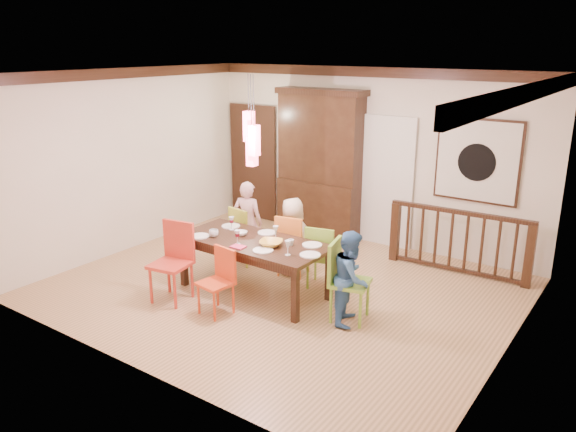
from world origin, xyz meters
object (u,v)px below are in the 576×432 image
Objects in this scene: person_far_left at (248,222)px; chair_far_left at (247,231)px; chair_end_right at (350,276)px; person_end_right at (351,277)px; china_hutch at (320,164)px; dining_table at (254,246)px; balustrade at (458,241)px; person_far_mid at (293,236)px.

chair_far_left is at bearing 69.24° from person_far_left.
person_end_right is (0.04, -0.05, 0.01)m from chair_end_right.
china_hutch is 2.19× the size of person_end_right.
person_end_right reaches higher than dining_table.
balustrade is at bearing -142.01° from chair_far_left.
chair_far_left is at bearing 10.45° from person_far_mid.
person_end_right reaches higher than chair_end_right.
chair_end_right is at bearing 147.08° from person_far_left.
person_far_left is (0.00, 0.01, 0.13)m from chair_far_left.
dining_table is at bearing 94.32° from person_far_mid.
person_end_right is at bearing -153.84° from chair_end_right.
person_end_right is (1.43, -0.84, 0.01)m from person_far_mid.
balustrade is at bearing -136.86° from person_far_mid.
chair_far_left reaches higher than dining_table.
china_hutch is at bearing -109.34° from person_far_left.
chair_end_right reaches higher than balustrade.
china_hutch reaches higher than chair_end_right.
person_far_left is at bearing -95.65° from china_hutch.
china_hutch is at bearing 25.26° from chair_end_right.
chair_end_right is 0.39× the size of china_hutch.
chair_end_right is 0.87× the size of person_far_mid.
person_end_right is (2.24, -0.81, -0.06)m from person_far_left.
dining_table is at bearing 143.95° from chair_far_left.
balustrade is at bearing 48.75° from dining_table.
chair_far_left is 0.70× the size of person_far_left.
person_far_mid is at bearing 168.24° from person_far_left.
balustrade is at bearing -166.38° from person_far_left.
person_far_left is (-2.20, 0.77, 0.07)m from chair_end_right.
chair_end_right is at bearing -51.54° from china_hutch.
china_hutch is 1.90m from person_far_left.
chair_end_right is 1.61m from person_far_mid.
dining_table is at bearing 78.67° from chair_end_right.
person_far_left reaches higher than person_far_mid.
china_hutch is (-0.58, 2.60, 0.61)m from dining_table.
dining_table is 1.12m from person_far_left.
dining_table is at bearing -134.42° from balustrade.
person_end_right is at bearing 170.82° from chair_far_left.
person_end_right reaches higher than chair_far_left.
china_hutch is at bearing -62.58° from person_far_mid.
person_end_right reaches higher than person_far_mid.
person_end_right is at bearing 157.20° from person_far_mid.
chair_far_left is at bearing 57.87° from chair_end_right.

